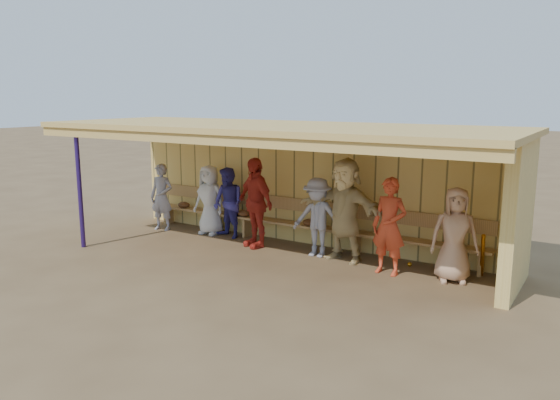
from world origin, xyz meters
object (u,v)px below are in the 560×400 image
object	(u,v)px
player_g	(389,226)
player_h	(455,235)
player_d	(255,203)
player_e	(317,217)
bench	(300,219)
player_b	(210,200)
player_c	(228,203)
player_f	(345,210)
player_a	(162,197)

from	to	relation	value
player_g	player_h	bearing A→B (deg)	15.58
player_d	player_e	bearing A→B (deg)	24.68
bench	player_d	bearing A→B (deg)	-137.65
player_b	bench	size ratio (longest dim) A/B	0.20
player_g	bench	size ratio (longest dim) A/B	0.22
player_b	player_h	distance (m)	5.40
player_h	player_c	bearing A→B (deg)	153.53
player_b	player_f	xyz separation A→B (m)	(3.37, -0.22, 0.19)
player_d	player_f	bearing A→B (deg)	24.92
player_h	player_g	bearing A→B (deg)	167.56
bench	player_h	bearing A→B (deg)	-11.05
player_f	bench	distance (m)	1.42
player_a	player_h	xyz separation A→B (m)	(6.55, -0.05, 0.03)
player_f	player_g	distance (m)	1.04
player_a	player_e	bearing A→B (deg)	-10.57
player_f	player_g	world-z (taller)	player_f
player_e	player_h	xyz separation A→B (m)	(2.57, -0.08, 0.03)
player_e	player_h	world-z (taller)	player_h
player_a	player_c	world-z (taller)	player_c
player_c	player_h	world-z (taller)	player_h
player_c	bench	bearing A→B (deg)	26.86
player_a	player_d	world-z (taller)	player_d
player_b	player_g	size ratio (longest dim) A/B	0.92
player_c	player_g	xyz separation A→B (m)	(3.80, -0.49, 0.08)
player_e	bench	distance (m)	0.92
player_c	player_e	xyz separation A→B (m)	(2.27, -0.21, -0.00)
player_f	bench	world-z (taller)	player_f
player_c	player_g	distance (m)	3.83
player_f	player_e	bearing A→B (deg)	-167.71
player_h	player_f	bearing A→B (deg)	153.76
player_e	player_g	xyz separation A→B (m)	(1.53, -0.28, 0.08)
player_b	bench	xyz separation A→B (m)	(2.12, 0.31, -0.24)
player_a	bench	distance (m)	3.34
player_c	bench	size ratio (longest dim) A/B	0.20
player_g	player_c	bearing A→B (deg)	177.69
player_b	player_h	size ratio (longest dim) A/B	0.98
player_a	player_c	xyz separation A→B (m)	(1.71, 0.24, 0.00)
player_c	player_d	xyz separation A→B (m)	(0.89, -0.27, 0.15)
player_d	player_g	distance (m)	2.92
player_a	player_g	bearing A→B (deg)	-13.57
player_b	bench	world-z (taller)	player_b
player_a	player_g	xyz separation A→B (m)	(5.51, -0.24, 0.08)
player_a	player_f	bearing A→B (deg)	-10.22
player_b	player_e	xyz separation A→B (m)	(2.82, -0.25, -0.01)
player_b	bench	bearing A→B (deg)	6.83
player_b	player_d	bearing A→B (deg)	-13.74
player_h	player_e	bearing A→B (deg)	155.17
player_a	player_f	distance (m)	4.53
player_a	player_e	xyz separation A→B (m)	(3.98, 0.03, -0.00)
player_d	player_g	size ratio (longest dim) A/B	1.08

